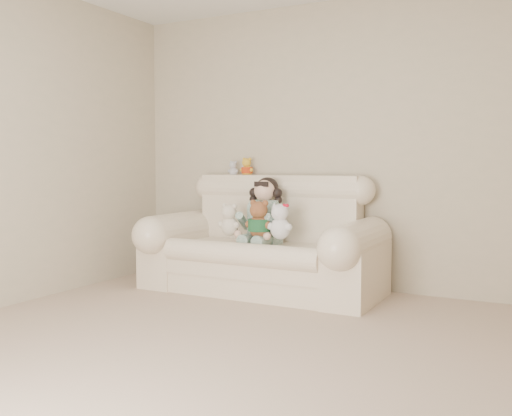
# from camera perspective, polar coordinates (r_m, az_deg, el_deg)

# --- Properties ---
(floor) EXTENTS (5.00, 5.00, 0.00)m
(floor) POSITION_cam_1_polar(r_m,az_deg,el_deg) (3.15, -4.94, -16.58)
(floor) COLOR gray
(floor) RESTS_ON ground
(wall_back) EXTENTS (4.50, 0.00, 4.50)m
(wall_back) POSITION_cam_1_polar(r_m,az_deg,el_deg) (5.23, 10.03, 6.20)
(wall_back) COLOR #B2A88D
(wall_back) RESTS_ON ground
(sofa) EXTENTS (2.10, 0.95, 1.03)m
(sofa) POSITION_cam_1_polar(r_m,az_deg,el_deg) (5.06, 0.53, -2.58)
(sofa) COLOR #FFF3CD
(sofa) RESTS_ON floor
(seated_child) EXTENTS (0.42, 0.49, 0.60)m
(seated_child) POSITION_cam_1_polar(r_m,az_deg,el_deg) (5.11, 0.91, -0.18)
(seated_child) COLOR #2B6953
(seated_child) RESTS_ON sofa
(brown_teddy) EXTENTS (0.27, 0.22, 0.38)m
(brown_teddy) POSITION_cam_1_polar(r_m,az_deg,el_deg) (4.89, 0.32, -0.74)
(brown_teddy) COLOR brown
(brown_teddy) RESTS_ON sofa
(white_cat) EXTENTS (0.26, 0.22, 0.36)m
(white_cat) POSITION_cam_1_polar(r_m,az_deg,el_deg) (4.81, 2.43, -0.97)
(white_cat) COLOR white
(white_cat) RESTS_ON sofa
(cream_teddy) EXTENTS (0.26, 0.23, 0.34)m
(cream_teddy) POSITION_cam_1_polar(r_m,az_deg,el_deg) (5.03, -2.64, -0.87)
(cream_teddy) COLOR beige
(cream_teddy) RESTS_ON sofa
(yellow_mini_bear) EXTENTS (0.14, 0.11, 0.22)m
(yellow_mini_bear) POSITION_cam_1_polar(r_m,az_deg,el_deg) (5.54, -0.91, 4.27)
(yellow_mini_bear) COLOR yellow
(yellow_mini_bear) RESTS_ON sofa
(grey_mini_plush) EXTENTS (0.14, 0.13, 0.18)m
(grey_mini_plush) POSITION_cam_1_polar(r_m,az_deg,el_deg) (5.60, -2.26, 4.08)
(grey_mini_plush) COLOR #B9B8C0
(grey_mini_plush) RESTS_ON sofa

